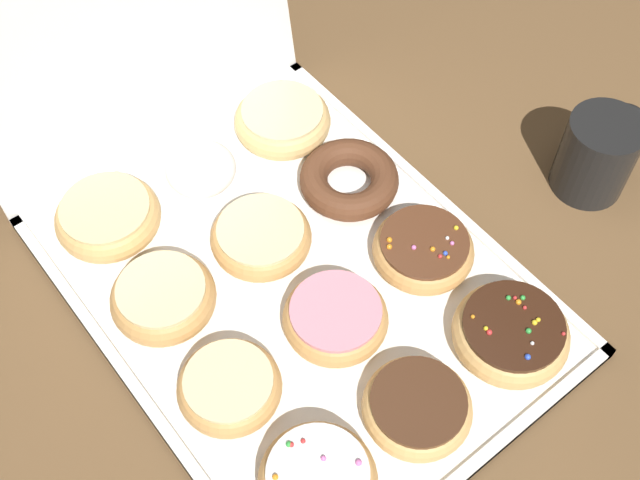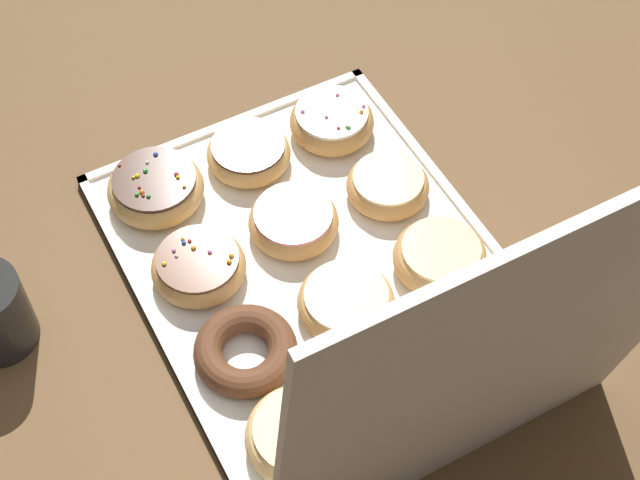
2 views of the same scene
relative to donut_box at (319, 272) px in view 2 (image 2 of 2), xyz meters
The scene contains 15 objects.
ground_plane 0.01m from the donut_box, ahead, with size 3.00×3.00×0.00m, color brown.
donut_box is the anchor object (origin of this frame).
box_lid_open 0.42m from the donut_box, 90.00° to the left, with size 0.42×0.55×0.01m, color white.
sprinkle_donut_0 0.23m from the donut_box, 122.41° to the right, with size 0.11×0.11×0.04m.
chocolate_frosted_donut_1 0.20m from the donut_box, 90.70° to the right, with size 0.11×0.11×0.04m.
sprinkle_donut_2 0.24m from the donut_box, 56.41° to the right, with size 0.12×0.12×0.04m.
glazed_ring_donut_3 0.15m from the donut_box, 154.73° to the right, with size 0.11×0.11×0.03m.
pink_frosted_donut_4 0.07m from the donut_box, 90.53° to the right, with size 0.11×0.11×0.04m.
sprinkle_donut_5 0.15m from the donut_box, 25.11° to the right, with size 0.11×0.11×0.04m.
glazed_ring_donut_6 0.15m from the donut_box, 153.25° to the left, with size 0.11×0.11×0.04m.
glazed_ring_donut_7 0.07m from the donut_box, 91.26° to the left, with size 0.11×0.11×0.03m.
chocolate_cake_ring_donut_8 0.15m from the donut_box, 27.42° to the left, with size 0.12×0.12×0.03m.
glazed_ring_donut_9 0.23m from the donut_box, 121.91° to the left, with size 0.12×0.12×0.04m.
powdered_filled_donut_10 0.19m from the donut_box, 89.80° to the left, with size 0.08×0.08×0.05m.
glazed_ring_donut_11 0.23m from the donut_box, 56.79° to the left, with size 0.12×0.12×0.04m.
Camera 2 is at (0.32, 0.59, 0.99)m, focal length 54.89 mm.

